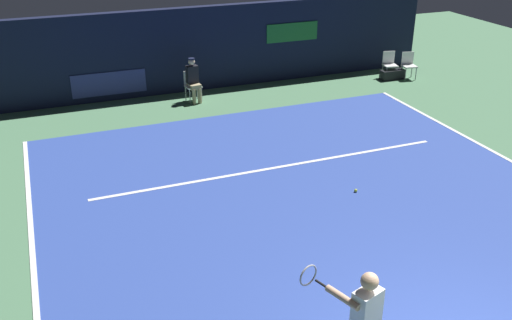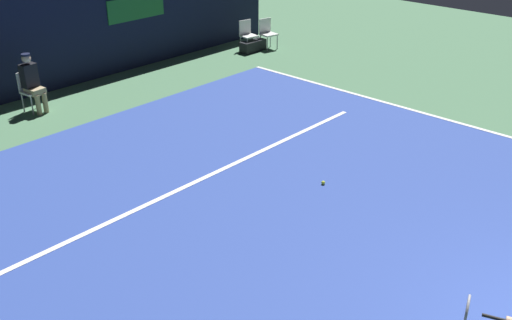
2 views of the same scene
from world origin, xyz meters
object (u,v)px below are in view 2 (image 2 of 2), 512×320
at_px(line_judge_on_chair, 32,82).
at_px(courtside_chair_far, 267,32).
at_px(tennis_ball, 323,183).
at_px(courtside_chair_near, 247,33).
at_px(equipment_bag, 253,46).

distance_m(line_judge_on_chair, courtside_chair_far, 7.41).
bearing_deg(line_judge_on_chair, courtside_chair_far, -2.88).
height_order(courtside_chair_far, tennis_ball, courtside_chair_far).
bearing_deg(line_judge_on_chair, courtside_chair_near, -0.58).
relative_size(line_judge_on_chair, equipment_bag, 1.57).
height_order(tennis_ball, equipment_bag, equipment_bag).
bearing_deg(equipment_bag, tennis_ball, -127.37).
xyz_separation_m(line_judge_on_chair, courtside_chair_far, (7.40, -0.37, -0.18)).
bearing_deg(line_judge_on_chair, equipment_bag, -2.30).
bearing_deg(equipment_bag, line_judge_on_chair, 179.07).
bearing_deg(tennis_ball, equipment_bag, 51.26).
distance_m(tennis_ball, equipment_bag, 8.43).
distance_m(courtside_chair_near, tennis_ball, 8.59).
xyz_separation_m(courtside_chair_far, tennis_ball, (-5.81, -6.48, -0.46)).
bearing_deg(equipment_bag, courtside_chair_near, 96.11).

